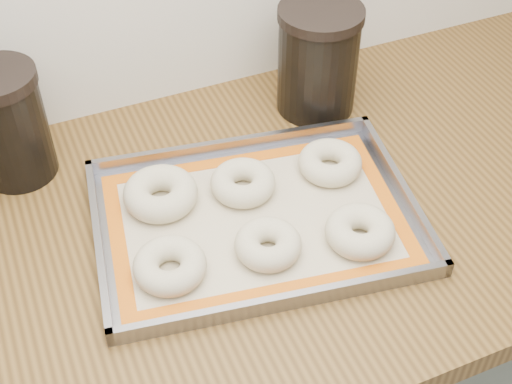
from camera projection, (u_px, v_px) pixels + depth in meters
name	position (u px, v px, depth m)	size (l,w,h in m)	color
countertop	(121.00, 262.00, 1.01)	(3.06, 0.68, 0.04)	brown
baking_tray	(256.00, 218.00, 1.03)	(0.51, 0.40, 0.03)	gray
baking_mat	(256.00, 219.00, 1.03)	(0.46, 0.35, 0.00)	#C6B793
bagel_front_left	(170.00, 266.00, 0.95)	(0.10, 0.10, 0.04)	beige
bagel_front_mid	(268.00, 244.00, 0.97)	(0.09, 0.09, 0.04)	beige
bagel_front_right	(360.00, 231.00, 0.99)	(0.10, 0.10, 0.04)	beige
bagel_back_left	(161.00, 194.00, 1.04)	(0.11, 0.11, 0.04)	beige
bagel_back_mid	(243.00, 183.00, 1.06)	(0.10, 0.10, 0.04)	beige
bagel_back_right	(330.00, 163.00, 1.10)	(0.10, 0.10, 0.04)	beige
canister_mid	(8.00, 124.00, 1.05)	(0.12, 0.12, 0.18)	black
canister_right	(318.00, 60.00, 1.17)	(0.14, 0.14, 0.19)	black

